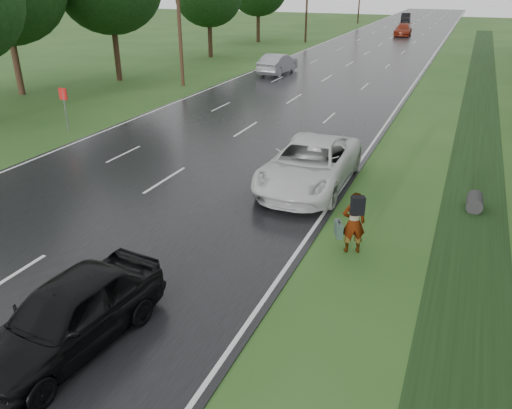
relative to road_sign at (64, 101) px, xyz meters
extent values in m
plane|color=#294E1B|center=(8.50, -12.00, -1.64)|extent=(220.00, 220.00, 0.00)
cube|color=black|center=(8.50, 33.00, -1.62)|extent=(14.00, 180.00, 0.04)
cube|color=silver|center=(15.25, 33.00, -1.60)|extent=(0.12, 180.00, 0.01)
cube|color=silver|center=(1.75, 33.00, -1.60)|extent=(0.12, 180.00, 0.01)
cube|color=silver|center=(8.50, 33.00, -1.60)|extent=(0.12, 180.00, 0.01)
cube|color=black|center=(20.00, 8.00, -1.64)|extent=(2.20, 120.00, 0.01)
cylinder|color=#2D2D2D|center=(20.00, -2.00, -1.39)|extent=(0.56, 1.00, 0.56)
cylinder|color=slate|center=(0.00, 0.00, -0.54)|extent=(0.06, 0.06, 2.20)
cube|color=red|center=(0.00, 0.00, 0.36)|extent=(0.50, 0.04, 0.60)
cylinder|color=#3A2717|center=(-0.70, 13.00, 3.36)|extent=(0.26, 0.26, 10.00)
cylinder|color=#3A2717|center=(-6.50, 13.00, 0.36)|extent=(0.44, 0.44, 4.00)
cylinder|color=#3A2717|center=(-5.70, 27.00, 0.04)|extent=(0.44, 0.44, 3.36)
cylinder|color=#3A2717|center=(-9.50, 6.00, 0.28)|extent=(0.44, 0.44, 3.84)
cylinder|color=#3A2717|center=(-6.30, 41.00, 0.12)|extent=(0.44, 0.44, 3.52)
imported|color=#A5998C|center=(16.70, -6.67, -0.69)|extent=(0.82, 0.71, 1.91)
cube|color=black|center=(16.82, -6.92, -0.01)|extent=(0.44, 0.37, 0.53)
cube|color=#32493E|center=(16.29, -6.75, -0.94)|extent=(0.39, 0.56, 0.43)
cube|color=black|center=(16.29, -6.75, -0.69)|extent=(0.12, 0.18, 0.04)
imported|color=silver|center=(14.00, -2.29, -0.71)|extent=(3.03, 6.43, 1.78)
imported|color=black|center=(12.00, -13.24, -0.79)|extent=(2.38, 4.94, 1.63)
imported|color=gray|center=(4.09, 20.52, -0.79)|extent=(1.99, 5.03, 1.63)
imported|color=maroon|center=(9.50, 55.25, -0.84)|extent=(2.36, 5.32, 1.52)
imported|color=black|center=(6.48, 80.72, -0.86)|extent=(1.90, 4.59, 1.48)
camera|label=1|loc=(19.14, -19.73, 5.83)|focal=35.00mm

